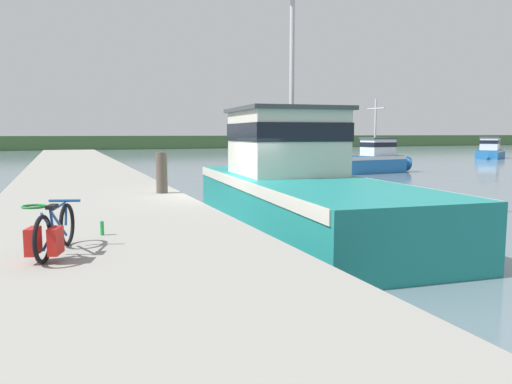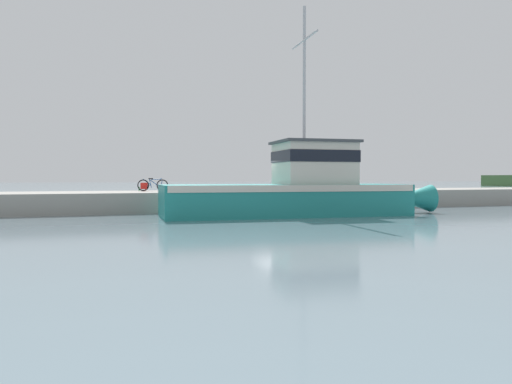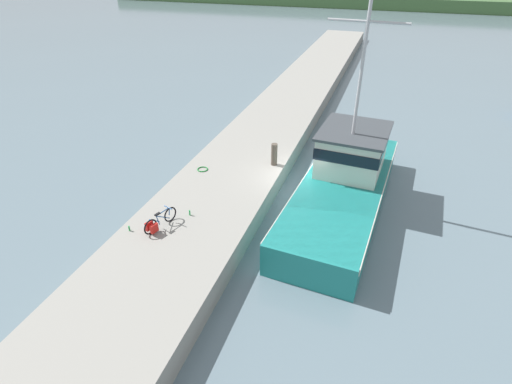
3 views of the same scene
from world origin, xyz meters
name	(u,v)px [view 2 (image 2 of 3)]	position (x,y,z in m)	size (l,w,h in m)	color
ground_plane	(282,212)	(0.00, 0.00, 0.00)	(320.00, 320.00, 0.00)	slate
dock_pier	(259,199)	(-3.43, 0.00, 0.50)	(4.71, 80.00, 0.99)	gray
fishing_boat_main	(298,189)	(2.05, -0.07, 1.22)	(4.32, 13.18, 9.46)	teal
bicycle_touring	(150,185)	(-4.33, -5.87, 1.31)	(0.72, 1.59, 0.70)	black
mooring_post	(283,181)	(-1.62, 0.74, 1.56)	(0.31, 0.31, 1.13)	#51473D
hose_coil	(236,190)	(-4.79, -0.91, 1.02)	(0.53, 0.53, 0.05)	#197A2D
water_bottle_on_curb	(175,189)	(-3.61, -4.63, 1.11)	(0.06, 0.06, 0.23)	green
water_bottle_by_bike	(139,189)	(-5.34, -6.33, 1.10)	(0.06, 0.06, 0.21)	green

